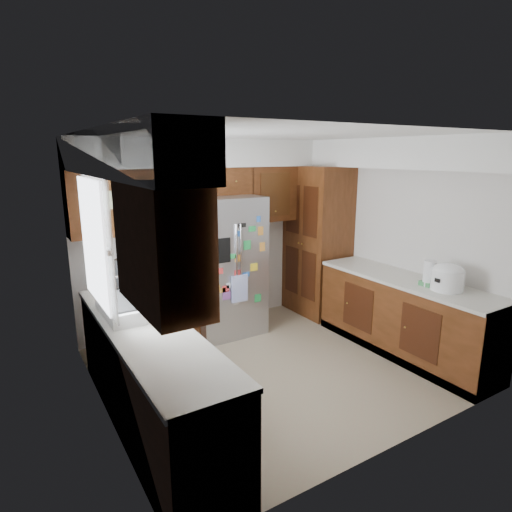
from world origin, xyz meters
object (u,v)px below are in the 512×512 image
Objects in this scene: paper_towel at (429,273)px; rice_cooker at (448,276)px; pantry at (317,241)px; fridge at (224,266)px.

rice_cooker is at bearing -75.80° from paper_towel.
pantry is 1.19× the size of fridge.
pantry is 7.58× the size of paper_towel.
pantry is at bearing 88.59° from paper_towel.
pantry is 1.51m from fridge.
fridge is 2.65m from rice_cooker.
fridge is 6.35× the size of paper_towel.
rice_cooker is at bearing -55.49° from fridge.
rice_cooker is 0.19m from paper_towel.
fridge is at bearing 126.07° from paper_towel.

